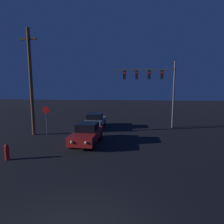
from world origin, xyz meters
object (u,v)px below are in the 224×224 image
Objects in this scene: traffic_signal_mast at (154,82)px; stop_sign at (46,116)px; car_far at (95,121)px; utility_pole at (31,82)px; car_near at (87,134)px; fire_hydrant at (7,152)px.

traffic_signal_mast is 11.13m from stop_sign.
stop_sign reaches higher than car_far.
utility_pole reaches higher than stop_sign.
car_near is at bearing -132.38° from traffic_signal_mast.
stop_sign is at bearing -156.60° from traffic_signal_mast.
utility_pole is (-1.25, 0.03, 2.97)m from stop_sign.
traffic_signal_mast is 14.33m from fire_hydrant.
traffic_signal_mast is at bearing 20.84° from utility_pole.
car_far is 1.55× the size of stop_sign.
fire_hydrant is at bearing -111.08° from car_far.
car_far is 0.58× the size of traffic_signal_mast.
utility_pole reaches higher than traffic_signal_mast.
utility_pole is 9.84× the size of fire_hydrant.
traffic_signal_mast is 2.68× the size of stop_sign.
utility_pole is (-11.07, -4.21, -0.13)m from traffic_signal_mast.
traffic_signal_mast is (6.11, 0.90, 4.08)m from car_far.
stop_sign reaches higher than car_near.
car_near is 1.01× the size of car_far.
fire_hydrant is (-3.46, -8.81, -0.30)m from car_far.
traffic_signal_mast is at bearing 45.42° from fire_hydrant.
car_far reaches higher than fire_hydrant.
utility_pole reaches higher than car_near.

